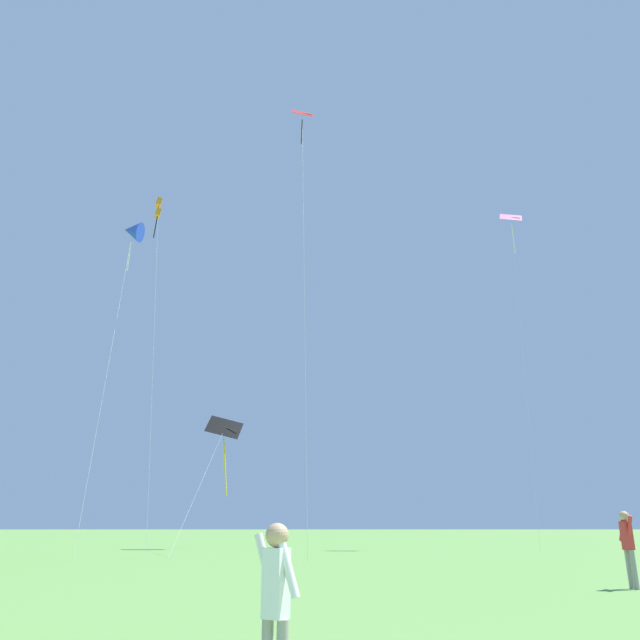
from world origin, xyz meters
TOP-DOWN VIEW (x-y plane):
  - kite_pink_low at (15.11, 40.35)m, footprint 3.25×5.59m
  - kite_red_high at (-1.23, 34.82)m, footprint 1.62×11.21m
  - kite_orange_box at (-11.95, 38.59)m, footprint 3.72×9.22m
  - kite_black_large at (-6.28, 39.16)m, footprint 2.47×11.93m
  - kite_blue_delta at (-12.89, 36.07)m, footprint 3.45×12.44m
  - person_foreground_watcher at (7.07, 13.16)m, footprint 0.24×0.58m
  - person_child_small at (-0.97, 3.02)m, footprint 0.43×0.32m

SIDE VIEW (x-z plane):
  - person_child_small at x=-0.97m, z-range 0.15..1.62m
  - person_foreground_watcher at x=7.07m, z-range 0.18..1.96m
  - kite_black_large at x=-6.28m, z-range 2.37..10.96m
  - kite_blue_delta at x=-12.89m, z-range 9.92..31.43m
  - kite_pink_low at x=15.11m, z-range 10.60..35.60m
  - kite_orange_box at x=-11.95m, z-range 11.35..36.06m
  - kite_red_high at x=-1.23m, z-range 12.97..43.54m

